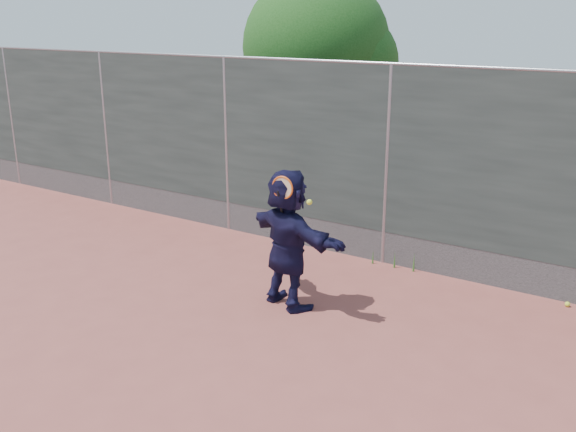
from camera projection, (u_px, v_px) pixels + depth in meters
The scene contains 7 objects.
ground at pixel (249, 359), 7.13m from camera, with size 80.00×80.00×0.00m, color #9E4C42.
player at pixel (288, 239), 8.20m from camera, with size 1.70×0.54×1.84m, color #141233.
ball_ground at pixel (567, 304), 8.40m from camera, with size 0.07×0.07×0.07m, color #DAEB34.
fence at pixel (387, 162), 9.46m from camera, with size 20.00×0.06×3.03m.
swing_action at pixel (285, 190), 7.78m from camera, with size 0.62×0.21×0.51m.
tree_left at pixel (324, 52), 12.98m from camera, with size 3.15×3.00×4.53m.
weed_clump at pixel (397, 260), 9.65m from camera, with size 0.68×0.07×0.30m.
Camera 1 is at (3.79, -5.08, 3.65)m, focal length 40.00 mm.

